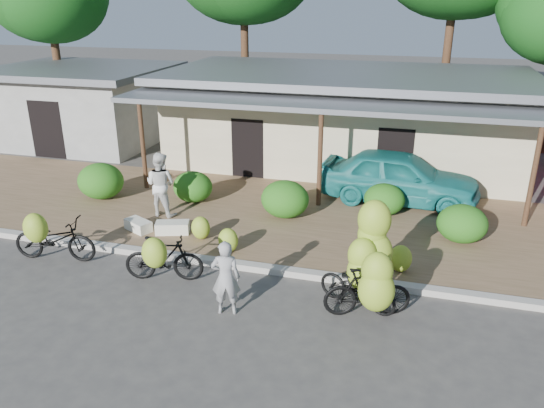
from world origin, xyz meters
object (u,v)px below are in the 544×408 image
(bike_center, at_px, (366,263))
(bike_right, at_px, (371,289))
(sack_near, at_px, (172,227))
(bike_far_left, at_px, (53,238))
(bike_left, at_px, (163,258))
(vendor, at_px, (226,278))
(bystander, at_px, (161,184))
(sack_far, at_px, (138,225))
(teal_van, at_px, (399,177))

(bike_center, xyz_separation_m, bike_right, (0.18, -0.78, -0.13))
(bike_center, bearing_deg, sack_near, 92.30)
(bike_right, bearing_deg, bike_far_left, 68.06)
(bike_left, bearing_deg, vendor, -126.16)
(bike_right, bearing_deg, vendor, 81.13)
(bike_right, distance_m, bystander, 7.09)
(sack_near, xyz_separation_m, sack_far, (-0.94, -0.09, -0.01))
(teal_van, bearing_deg, sack_far, 126.31)
(sack_near, bearing_deg, teal_van, 35.12)
(sack_far, relative_size, vendor, 0.48)
(bike_center, relative_size, bike_right, 1.20)
(bike_far_left, relative_size, sack_near, 2.44)
(bike_right, relative_size, sack_near, 2.09)
(bike_right, xyz_separation_m, sack_far, (-6.25, 2.42, -0.47))
(bike_left, bearing_deg, bike_far_left, 73.12)
(bike_center, distance_m, sack_near, 5.44)
(bike_far_left, xyz_separation_m, sack_far, (1.16, 1.87, -0.33))
(sack_near, bearing_deg, bike_center, -18.61)
(vendor, relative_size, bystander, 0.87)
(bystander, bearing_deg, bike_left, 123.42)
(bystander, bearing_deg, sack_near, 133.78)
(vendor, distance_m, bystander, 5.24)
(bike_left, distance_m, bike_right, 4.50)
(bike_right, relative_size, bystander, 0.99)
(vendor, bearing_deg, sack_near, -62.82)
(bike_left, height_order, teal_van, teal_van)
(bike_left, distance_m, vendor, 1.91)
(bike_center, relative_size, teal_van, 0.47)
(bike_right, xyz_separation_m, bystander, (-6.12, 3.58, 0.29))
(bike_far_left, distance_m, bike_left, 2.94)
(vendor, bearing_deg, bystander, -63.85)
(bike_far_left, height_order, bike_right, bike_right)
(sack_far, height_order, vendor, vendor)
(bystander, bearing_deg, bike_center, 161.43)
(bike_left, distance_m, bike_center, 4.33)
(vendor, bearing_deg, bike_right, 174.79)
(bystander, distance_m, teal_van, 6.89)
(bike_left, distance_m, bystander, 3.66)
(bike_right, height_order, sack_far, bike_right)
(bike_center, xyz_separation_m, sack_near, (-5.13, 1.73, -0.59))
(vendor, bearing_deg, sack_far, -53.08)
(bike_left, relative_size, sack_near, 2.12)
(bike_right, bearing_deg, teal_van, -19.29)
(bike_far_left, height_order, sack_far, bike_far_left)
(bike_center, bearing_deg, bike_far_left, 112.75)
(bike_left, height_order, sack_far, bike_left)
(bystander, height_order, teal_van, bystander)
(bike_center, height_order, bike_right, bike_center)
(sack_near, xyz_separation_m, bystander, (-0.81, 1.06, 0.75))
(bike_right, bearing_deg, bike_left, 68.07)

